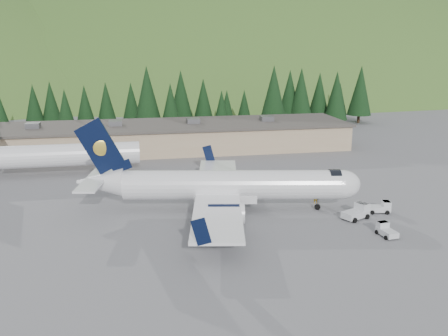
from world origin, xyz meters
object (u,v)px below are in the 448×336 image
second_airliner (50,155)px  baggage_tug_b (381,207)px  airliner (225,186)px  ramp_worker (316,197)px  baggage_tug_a (357,212)px  terminal_building (168,137)px  baggage_tug_c (386,230)px

second_airliner → baggage_tug_b: second_airliner is taller
airliner → second_airliner: (-23.90, 21.81, 0.16)m
baggage_tug_b → ramp_worker: bearing=155.4°
baggage_tug_a → ramp_worker: (-2.85, 6.40, 0.04)m
baggage_tug_a → baggage_tug_b: 4.08m
baggage_tug_b → terminal_building: size_ratio=0.04×
baggage_tug_a → terminal_building: (-19.11, 43.88, 1.82)m
airliner → baggage_tug_c: size_ratio=13.06×
baggage_tug_b → terminal_building: 48.29m
airliner → baggage_tug_b: 19.67m
terminal_building → baggage_tug_a: bearing=-66.5°
airliner → baggage_tug_a: bearing=-11.4°
airliner → baggage_tug_a: (15.13, -6.07, -2.36)m
airliner → terminal_building: airliner is taller
baggage_tug_a → terminal_building: size_ratio=0.05×
baggage_tug_a → baggage_tug_c: size_ratio=1.37×
airliner → ramp_worker: size_ratio=21.12×
baggage_tug_c → terminal_building: terminal_building is taller
baggage_tug_a → baggage_tug_c: 5.77m
baggage_tug_b → ramp_worker: ramp_worker is taller
baggage_tug_a → baggage_tug_b: size_ratio=1.24×
baggage_tug_a → baggage_tug_b: bearing=-3.6°
second_airliner → terminal_building: 25.55m
airliner → second_airliner: bearing=148.1°
terminal_building → ramp_worker: (16.26, -37.48, -1.78)m
second_airliner → baggage_tug_c: 52.06m
baggage_tug_a → ramp_worker: size_ratio=2.22×
baggage_tug_a → baggage_tug_b: (3.82, 1.43, -0.14)m
baggage_tug_c → baggage_tug_a: bearing=0.2°
second_airliner → baggage_tug_b: 50.43m
airliner → second_airliner: size_ratio=1.30×
baggage_tug_c → ramp_worker: bearing=9.9°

